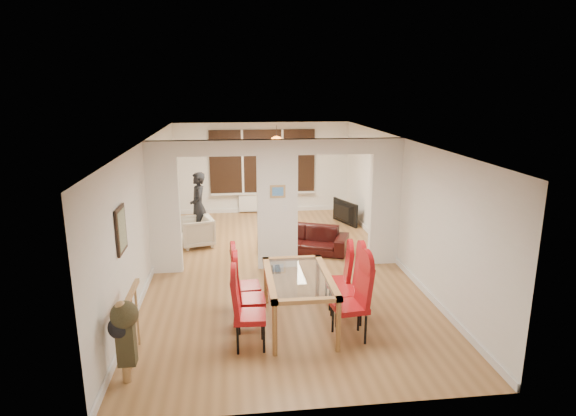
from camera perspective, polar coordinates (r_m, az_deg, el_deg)
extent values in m
cube|color=olive|center=(9.92, -1.23, -6.97)|extent=(5.00, 9.00, 0.01)
cube|color=white|center=(9.53, -1.28, 0.34)|extent=(5.00, 0.18, 2.60)
cube|color=black|center=(13.83, -3.04, 5.55)|extent=(3.00, 0.08, 1.80)
cube|color=white|center=(14.02, -2.96, 0.67)|extent=(1.40, 0.08, 0.50)
sphere|color=orange|center=(12.64, -1.37, 7.71)|extent=(0.36, 0.36, 0.36)
cube|color=gray|center=(7.27, -19.17, -2.45)|extent=(0.04, 0.52, 0.67)
cube|color=#4C8CD8|center=(9.36, -1.23, 1.98)|extent=(0.30, 0.03, 0.25)
imported|color=black|center=(10.77, 1.88, -3.63)|extent=(2.08, 1.41, 0.57)
imported|color=#C0B5A3|center=(11.26, -10.81, -2.78)|extent=(0.89, 0.90, 0.68)
imported|color=black|center=(11.61, -10.57, 0.19)|extent=(0.65, 0.48, 1.64)
imported|color=black|center=(12.90, 6.38, -0.56)|extent=(1.06, 0.52, 0.62)
cylinder|color=#143F19|center=(11.89, -0.58, -1.64)|extent=(0.06, 0.06, 0.25)
imported|color=black|center=(12.02, -0.46, -1.93)|extent=(0.23, 0.23, 0.06)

